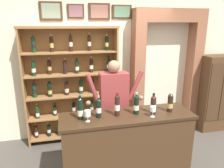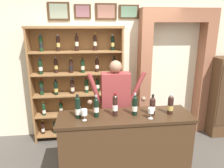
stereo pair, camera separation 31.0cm
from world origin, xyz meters
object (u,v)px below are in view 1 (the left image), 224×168
(tasting_bottle_brunello, at_px, (117,105))
(tasting_bottle_riserva, at_px, (136,105))
(side_cabinet, at_px, (214,93))
(wine_shelf, at_px, (72,84))
(tasting_bottle_vin_santo, at_px, (153,104))
(shopkeeper, at_px, (114,99))
(tasting_counter, at_px, (127,147))
(wine_glass_spare, at_px, (153,110))
(tasting_bottle_bianco, at_px, (99,108))
(tasting_bottle_grappa, at_px, (170,103))
(tasting_bottle_super_tuscan, at_px, (80,109))
(wine_glass_center, at_px, (88,114))

(tasting_bottle_brunello, relative_size, tasting_bottle_riserva, 1.05)
(side_cabinet, bearing_deg, wine_shelf, 176.14)
(tasting_bottle_vin_santo, bearing_deg, wine_shelf, 127.69)
(shopkeeper, bearing_deg, tasting_counter, -83.62)
(tasting_counter, relative_size, wine_glass_spare, 12.66)
(tasting_bottle_brunello, distance_m, tasting_bottle_vin_santo, 0.51)
(shopkeeper, distance_m, tasting_bottle_bianco, 0.65)
(tasting_bottle_grappa, bearing_deg, tasting_bottle_super_tuscan, 178.73)
(tasting_bottle_bianco, bearing_deg, tasting_counter, 0.52)
(wine_shelf, bearing_deg, tasting_bottle_super_tuscan, -88.30)
(shopkeeper, distance_m, tasting_bottle_grappa, 0.90)
(shopkeeper, xyz_separation_m, tasting_bottle_vin_santo, (0.43, -0.56, 0.09))
(tasting_bottle_vin_santo, xyz_separation_m, wine_glass_spare, (-0.05, -0.12, -0.03))
(wine_shelf, bearing_deg, tasting_counter, -63.00)
(side_cabinet, height_order, tasting_bottle_brunello, side_cabinet)
(wine_shelf, height_order, shopkeeper, wine_shelf)
(tasting_bottle_super_tuscan, relative_size, tasting_bottle_grappa, 1.16)
(tasting_bottle_grappa, distance_m, wine_glass_spare, 0.33)
(side_cabinet, height_order, tasting_bottle_bianco, side_cabinet)
(tasting_bottle_vin_santo, bearing_deg, wine_glass_center, -175.96)
(tasting_counter, relative_size, wine_glass_center, 12.12)
(shopkeeper, bearing_deg, tasting_bottle_brunello, -98.70)
(shopkeeper, relative_size, tasting_bottle_bianco, 5.47)
(tasting_bottle_bianco, xyz_separation_m, tasting_bottle_vin_santo, (0.77, -0.02, -0.00))
(tasting_bottle_bianco, height_order, tasting_bottle_brunello, tasting_bottle_brunello)
(tasting_bottle_bianco, bearing_deg, wine_glass_spare, -10.98)
(shopkeeper, bearing_deg, wine_glass_spare, -61.18)
(wine_shelf, distance_m, side_cabinet, 2.98)
(tasting_bottle_super_tuscan, distance_m, tasting_bottle_vin_santo, 1.01)
(tasting_bottle_riserva, bearing_deg, tasting_bottle_super_tuscan, 179.52)
(tasting_bottle_bianco, distance_m, wine_glass_spare, 0.73)
(tasting_counter, distance_m, wine_glass_center, 0.84)
(shopkeeper, relative_size, wine_glass_spare, 11.48)
(side_cabinet, distance_m, tasting_counter, 2.56)
(tasting_bottle_riserva, bearing_deg, wine_glass_spare, -36.59)
(tasting_counter, height_order, wine_glass_spare, wine_glass_spare)
(shopkeeper, height_order, tasting_bottle_brunello, shopkeeper)
(tasting_bottle_brunello, height_order, tasting_bottle_vin_santo, tasting_bottle_brunello)
(tasting_bottle_super_tuscan, relative_size, wine_glass_spare, 2.22)
(tasting_bottle_brunello, relative_size, tasting_bottle_grappa, 1.17)
(tasting_bottle_riserva, xyz_separation_m, wine_glass_center, (-0.69, -0.09, -0.03))
(tasting_bottle_vin_santo, distance_m, tasting_bottle_grappa, 0.26)
(tasting_bottle_grappa, bearing_deg, tasting_bottle_bianco, 178.82)
(side_cabinet, distance_m, wine_glass_spare, 2.36)
(tasting_bottle_bianco, relative_size, wine_glass_spare, 2.10)
(side_cabinet, relative_size, tasting_bottle_bianco, 5.19)
(tasting_bottle_riserva, height_order, tasting_bottle_grappa, tasting_bottle_riserva)
(wine_shelf, relative_size, tasting_bottle_vin_santo, 7.47)
(tasting_bottle_grappa, bearing_deg, wine_glass_spare, -159.45)
(tasting_bottle_bianco, height_order, tasting_bottle_riserva, tasting_bottle_riserva)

